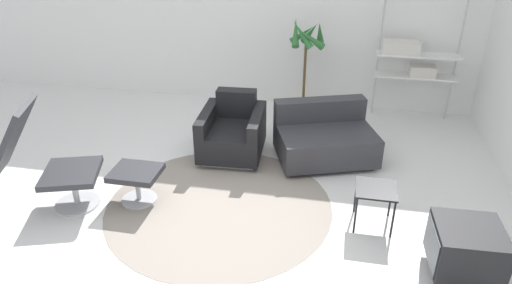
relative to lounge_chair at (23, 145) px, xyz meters
name	(u,v)px	position (x,y,z in m)	size (l,w,h in m)	color
ground_plane	(214,203)	(1.70, 0.41, -0.70)	(12.00, 12.00, 0.00)	white
wall_back	(264,9)	(1.70, 3.28, 0.70)	(12.00, 0.09, 2.80)	white
round_rug	(219,205)	(1.77, 0.38, -0.70)	(2.28, 2.28, 0.01)	gray
lounge_chair	(23,145)	(0.00, 0.00, 0.00)	(1.16, 0.83, 1.21)	#BCBCC1
ottoman	(136,178)	(0.94, 0.31, -0.44)	(0.48, 0.41, 0.36)	#BCBCC1
armchair_red	(233,133)	(1.65, 1.49, -0.43)	(0.77, 0.88, 0.71)	silver
couch_low	(324,139)	(2.74, 1.59, -0.45)	(1.31, 1.13, 0.65)	black
side_table	(376,193)	(3.28, 0.37, -0.35)	(0.37, 0.37, 0.40)	black
crt_television	(465,251)	(3.96, -0.19, -0.45)	(0.55, 0.53, 0.47)	black
potted_plant	(305,73)	(2.37, 2.73, -0.03)	(0.52, 0.55, 1.43)	brown
shelf_unit	(412,59)	(3.78, 2.96, 0.17)	(1.08, 0.28, 1.65)	#BCBCC1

